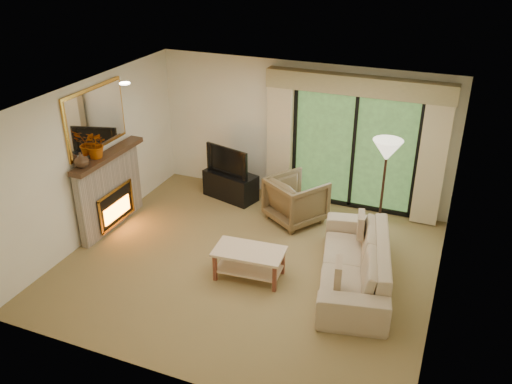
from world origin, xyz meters
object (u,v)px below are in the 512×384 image
at_px(armchair, 296,200).
at_px(sofa, 355,262).
at_px(media_console, 231,185).
at_px(coffee_table, 249,264).

relative_size(armchair, sofa, 0.37).
bearing_deg(armchair, media_console, 18.63).
xyz_separation_m(media_console, armchair, (1.43, -0.37, 0.15)).
bearing_deg(sofa, coffee_table, -84.49).
relative_size(armchair, coffee_table, 0.86).
xyz_separation_m(armchair, coffee_table, (-0.09, -1.90, -0.17)).
height_order(armchair, coffee_table, armchair).
distance_m(media_console, coffee_table, 2.63).
bearing_deg(armchair, coffee_table, 120.42).
height_order(media_console, armchair, armchair).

